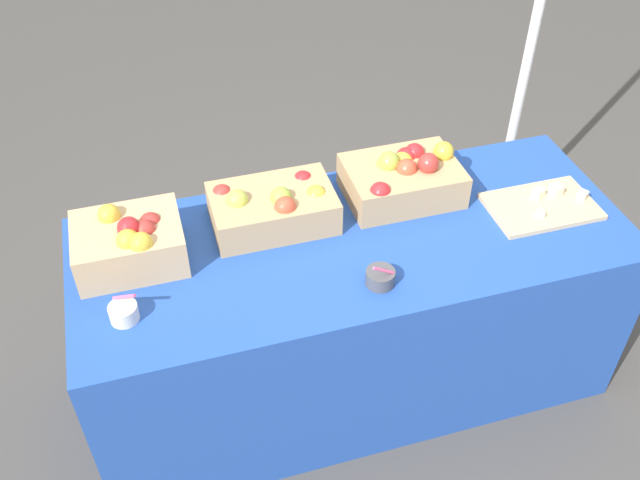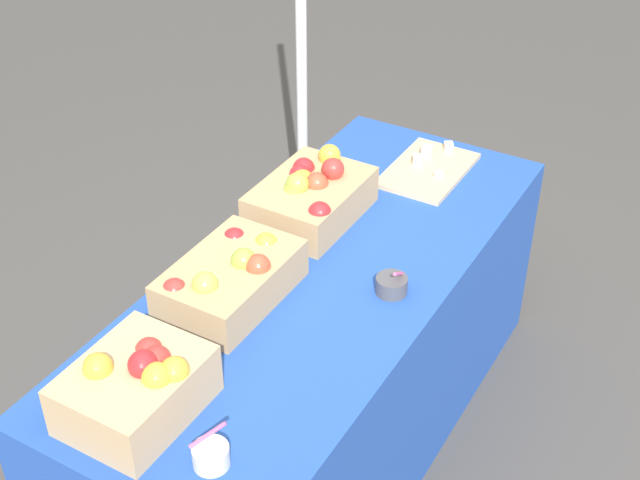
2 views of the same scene
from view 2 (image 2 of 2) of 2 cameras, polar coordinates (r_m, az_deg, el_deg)
ground_plane at (r=3.16m, az=0.05°, el=-12.70°), size 10.00×10.00×0.00m
table at (r=2.90m, az=0.06°, el=-7.77°), size 1.90×0.76×0.74m
apple_crate_left at (r=2.21m, az=-11.69°, el=-9.22°), size 0.34×0.27×0.19m
apple_crate_middle at (r=2.53m, az=-5.76°, el=-2.44°), size 0.42×0.27×0.16m
apple_crate_right at (r=2.86m, az=-0.60°, el=2.88°), size 0.40×0.29×0.19m
cutting_board_front at (r=3.16m, az=6.98°, el=4.57°), size 0.38×0.25×0.06m
sample_bowl_near at (r=2.57m, az=4.64°, el=-2.90°), size 0.09×0.09×0.10m
sample_bowl_mid at (r=2.10m, az=-7.04°, el=-13.61°), size 0.09×0.09×0.11m
tent_pole at (r=3.55m, az=-1.22°, el=13.44°), size 0.04×0.04×2.07m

